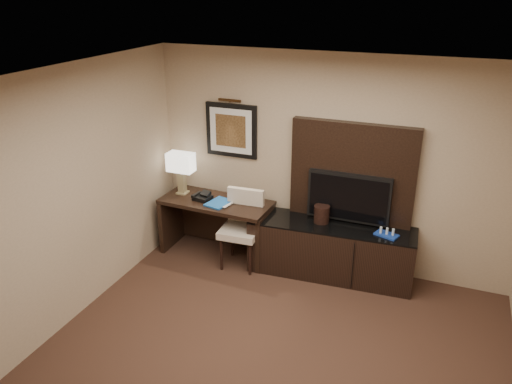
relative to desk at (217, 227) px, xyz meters
The scene contains 16 objects.
ceiling 3.45m from the desk, 57.07° to the right, with size 4.50×5.00×0.01m, color silver.
wall_back 1.73m from the desk, 14.11° to the left, with size 4.50×0.01×2.70m, color tan.
wall_left 2.51m from the desk, 111.75° to the right, with size 0.01×5.00×2.70m, color tan.
desk is the anchor object (origin of this frame).
credenza 1.54m from the desk, ahead, with size 2.01×0.56×0.69m, color black.
tv_wall_panel 1.93m from the desk, ahead, with size 1.50×0.12×1.30m, color black.
tv 1.82m from the desk, ahead, with size 1.00×0.08×0.60m, color black.
artwork 1.31m from the desk, 74.27° to the left, with size 0.70×0.04×0.70m, color black.
picture_light 1.69m from the desk, 72.33° to the left, with size 0.04×0.04×0.30m, color #422A15.
desk_chair 0.46m from the desk, 21.73° to the right, with size 0.48×0.56×1.00m, color beige, non-canonical shape.
table_lamp 0.88m from the desk, behind, with size 0.38×0.22×0.62m, color #97885E, non-canonical shape.
desk_phone 0.48m from the desk, behind, with size 0.21×0.19×0.11m, color black, non-canonical shape.
blue_folder 0.41m from the desk, 43.71° to the right, with size 0.25×0.33×0.02m, color #1B5EB3.
book 0.51m from the desk, 39.76° to the right, with size 0.16×0.02×0.22m, color #AFAA89.
ice_bucket 1.46m from the desk, ahead, with size 0.19×0.19×0.21m, color black.
minibar_tray 2.23m from the desk, ahead, with size 0.26×0.16×0.09m, color navy, non-canonical shape.
Camera 1 is at (1.29, -3.19, 3.43)m, focal length 35.00 mm.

